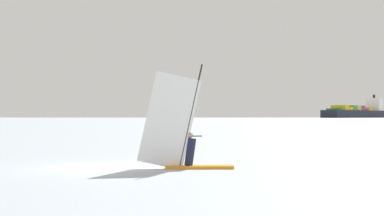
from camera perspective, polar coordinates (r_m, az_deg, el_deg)
ground_plane at (r=20.02m, az=-10.34°, el=-6.63°), size 4000.00×4000.00×0.00m
windsurfer at (r=19.30m, az=-0.98°, el=-3.73°), size 3.15×2.50×4.05m
cargo_ship at (r=867.79m, az=18.08°, el=-0.44°), size 51.10×186.05×39.78m
distant_headland at (r=1479.84m, az=18.45°, el=-0.39°), size 635.59×510.37×31.22m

